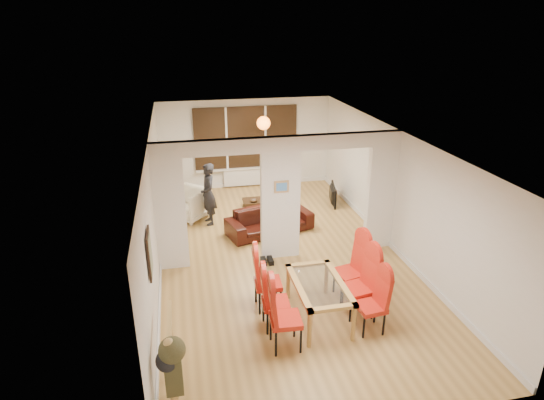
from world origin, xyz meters
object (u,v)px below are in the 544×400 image
object	(u,v)px
dining_chair_rb	(359,284)
bottle	(264,195)
bowl	(254,201)
person	(208,194)
dining_chair_lb	(276,299)
coffee_table	(262,203)
dining_chair_rc	(349,269)
armchair	(188,204)
dining_table	(319,301)
dining_chair_lc	(268,279)
dining_chair_la	(286,315)
television	(330,194)
dining_chair_ra	(371,303)
sofa	(270,220)

from	to	relation	value
dining_chair_rb	bottle	distance (m)	4.96
bowl	person	bearing A→B (deg)	-153.78
dining_chair_lb	coffee_table	xyz separation A→B (m)	(0.74, 5.02, -0.42)
dining_chair_rc	bottle	world-z (taller)	dining_chair_rc
armchair	coffee_table	bearing A→B (deg)	51.36
dining_table	coffee_table	size ratio (longest dim) A/B	1.43
dining_table	armchair	size ratio (longest dim) A/B	1.66
dining_chair_lc	bottle	distance (m)	4.48
dining_chair_la	dining_chair_rc	distance (m)	1.77
dining_chair_rc	person	world-z (taller)	person
person	television	bearing A→B (deg)	91.89
dining_chair_la	bottle	xyz separation A→B (m)	(0.75, 5.47, -0.22)
dining_chair_ra	dining_table	bearing A→B (deg)	139.98
coffee_table	bowl	distance (m)	0.30
dining_chair_lc	dining_chair_lb	bearing A→B (deg)	-85.33
bowl	coffee_table	bearing A→B (deg)	25.35
dining_chair_lc	dining_chair_rb	size ratio (longest dim) A/B	0.96
dining_chair_lb	dining_chair_lc	distance (m)	0.56
dining_chair_lc	bottle	xyz separation A→B (m)	(0.80, 4.40, -0.20)
television	bowl	distance (m)	2.11
dining_table	person	xyz separation A→B (m)	(-1.47, 4.23, 0.43)
dining_chair_la	person	bearing A→B (deg)	102.87
dining_table	dining_chair_la	xyz separation A→B (m)	(-0.71, -0.58, 0.24)
dining_table	dining_chair_rb	world-z (taller)	dining_chair_rb
dining_chair_ra	coffee_table	size ratio (longest dim) A/B	1.04
dining_chair_lc	dining_chair_rb	distance (m)	1.53
dining_chair_lb	bottle	world-z (taller)	dining_chair_lb
dining_chair_rb	armchair	world-z (taller)	dining_chair_rb
dining_chair_ra	armchair	distance (m)	5.78
dining_chair_la	armchair	distance (m)	5.37
dining_chair_lb	armchair	distance (m)	4.87
dining_table	dining_chair_ra	size ratio (longest dim) A/B	1.39
bowl	dining_chair_lc	bearing A→B (deg)	-96.67
sofa	dining_chair_lb	bearing A→B (deg)	-116.18
dining_chair_lc	dining_chair_ra	bearing A→B (deg)	-29.86
dining_table	dining_chair_ra	bearing A→B (deg)	-34.13
dining_table	person	distance (m)	4.50
dining_chair_rc	television	distance (m)	4.53
television	bowl	xyz separation A→B (m)	(-2.11, -0.01, -0.01)
coffee_table	sofa	bearing A→B (deg)	-94.09
armchair	coffee_table	distance (m)	1.99
person	bowl	bearing A→B (deg)	107.68
dining_table	coffee_table	distance (m)	4.95
person	sofa	bearing A→B (deg)	51.31
person	armchair	bearing A→B (deg)	-138.53
dining_chair_lc	person	bearing A→B (deg)	104.12
dining_chair_rb	bottle	world-z (taller)	dining_chair_rb
armchair	bottle	xyz separation A→B (m)	(2.00, 0.25, -0.03)
dining_chair_lc	dining_chair_rc	world-z (taller)	dining_chair_rc
sofa	bottle	distance (m)	1.45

